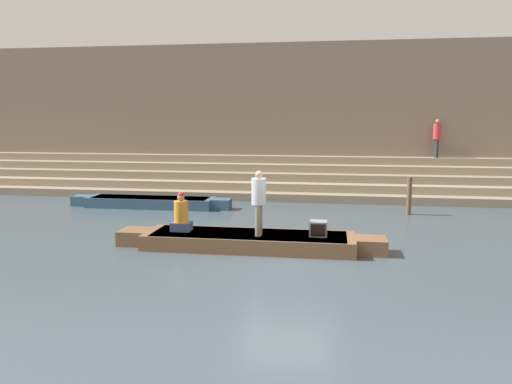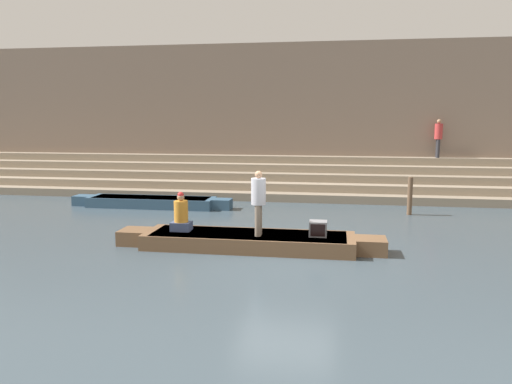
# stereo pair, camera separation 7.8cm
# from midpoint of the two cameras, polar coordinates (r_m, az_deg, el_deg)

# --- Properties ---
(ground_plane) EXTENTS (120.00, 120.00, 0.00)m
(ground_plane) POSITION_cam_midpoint_polar(r_m,az_deg,el_deg) (12.50, 3.31, -6.95)
(ground_plane) COLOR #3D4C56
(ghat_steps) EXTENTS (36.00, 3.43, 1.62)m
(ghat_steps) POSITION_cam_midpoint_polar(r_m,az_deg,el_deg) (21.76, 5.78, 1.24)
(ghat_steps) COLOR gray
(ghat_steps) RESTS_ON ground
(back_wall) EXTENTS (34.20, 1.28, 6.66)m
(back_wall) POSITION_cam_midpoint_polar(r_m,az_deg,el_deg) (23.44, 6.13, 8.39)
(back_wall) COLOR #7F6B5B
(back_wall) RESTS_ON ground
(rowboat_main) EXTENTS (6.89, 1.57, 0.39)m
(rowboat_main) POSITION_cam_midpoint_polar(r_m,az_deg,el_deg) (12.84, -1.01, -5.55)
(rowboat_main) COLOR brown
(rowboat_main) RESTS_ON ground
(person_standing) EXTENTS (0.37, 0.37, 1.64)m
(person_standing) POSITION_cam_midpoint_polar(r_m,az_deg,el_deg) (12.43, 0.14, -0.77)
(person_standing) COLOR #756656
(person_standing) RESTS_ON rowboat_main
(person_rowing) EXTENTS (0.51, 0.40, 1.03)m
(person_rowing) POSITION_cam_midpoint_polar(r_m,az_deg,el_deg) (13.19, -8.71, -2.69)
(person_rowing) COLOR #3D4C75
(person_rowing) RESTS_ON rowboat_main
(tv_set) EXTENTS (0.44, 0.40, 0.38)m
(tv_set) POSITION_cam_midpoint_polar(r_m,az_deg,el_deg) (12.59, 6.96, -4.16)
(tv_set) COLOR slate
(tv_set) RESTS_ON rowboat_main
(moored_boat_shore) EXTENTS (6.12, 1.14, 0.38)m
(moored_boat_shore) POSITION_cam_midpoint_polar(r_m,az_deg,el_deg) (19.10, -12.09, -1.11)
(moored_boat_shore) COLOR #33516B
(moored_boat_shore) RESTS_ON ground
(mooring_post) EXTENTS (0.17, 0.17, 1.31)m
(mooring_post) POSITION_cam_midpoint_polar(r_m,az_deg,el_deg) (17.96, 16.98, -0.43)
(mooring_post) COLOR brown
(mooring_post) RESTS_ON ground
(person_on_steps) EXTENTS (0.33, 0.33, 1.65)m
(person_on_steps) POSITION_cam_midpoint_polar(r_m,az_deg,el_deg) (22.90, 19.89, 6.09)
(person_on_steps) COLOR #28282D
(person_on_steps) RESTS_ON ghat_steps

